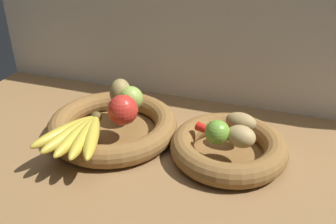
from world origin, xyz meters
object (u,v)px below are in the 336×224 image
object	(u,v)px
fruit_bowl_left	(113,126)
lime_near	(217,132)
potato_back	(241,122)
fruit_bowl_right	(229,148)
apple_red_right	(123,110)
apple_green_back	(131,98)
pear_brown	(120,92)
banana_bunch_front	(78,134)
chili_pepper	(219,136)
potato_small	(241,136)

from	to	relation	value
fruit_bowl_left	lime_near	bearing A→B (deg)	-7.07
fruit_bowl_left	potato_back	world-z (taller)	potato_back
fruit_bowl_right	apple_red_right	size ratio (longest dim) A/B	3.70
apple_green_back	pear_brown	distance (cm)	3.96
banana_bunch_front	apple_green_back	bearing A→B (deg)	73.15
apple_green_back	chili_pepper	world-z (taller)	apple_green_back
banana_bunch_front	lime_near	distance (cm)	32.38
apple_green_back	fruit_bowl_left	bearing A→B (deg)	-122.29
fruit_bowl_left	potato_back	bearing A→B (deg)	7.00
chili_pepper	potato_small	bearing A→B (deg)	14.44
fruit_bowl_right	potato_back	distance (cm)	6.95
potato_back	fruit_bowl_left	bearing A→B (deg)	-173.00
banana_bunch_front	pear_brown	bearing A→B (deg)	84.68
lime_near	chili_pepper	bearing A→B (deg)	78.51
apple_red_right	pear_brown	world-z (taller)	same
potato_back	lime_near	size ratio (longest dim) A/B	1.32
apple_red_right	fruit_bowl_right	bearing A→B (deg)	5.17
fruit_bowl_right	potato_small	distance (cm)	6.97
banana_bunch_front	potato_small	xyz separation A→B (cm)	(36.28, 10.02, 0.92)
apple_red_right	apple_green_back	bearing A→B (deg)	99.03
lime_near	fruit_bowl_right	bearing A→B (deg)	56.31
lime_near	potato_back	bearing A→B (deg)	61.02
potato_small	lime_near	size ratio (longest dim) A/B	1.19
fruit_bowl_left	potato_small	bearing A→B (deg)	-4.94
banana_bunch_front	potato_small	size ratio (longest dim) A/B	2.90
fruit_bowl_right	banana_bunch_front	xyz separation A→B (cm)	(-33.33, -12.96, 4.67)
potato_back	fruit_bowl_right	bearing A→B (deg)	-114.44
fruit_bowl_right	banana_bunch_front	size ratio (longest dim) A/B	1.43
fruit_bowl_right	chili_pepper	world-z (taller)	chili_pepper
pear_brown	potato_small	distance (cm)	35.76
pear_brown	potato_small	xyz separation A→B (cm)	(34.46, -9.49, -1.30)
fruit_bowl_left	apple_red_right	world-z (taller)	apple_red_right
potato_small	chili_pepper	bearing A→B (deg)	170.44
apple_red_right	potato_back	xyz separation A→B (cm)	(28.47, 6.45, -1.57)
fruit_bowl_right	apple_green_back	xyz separation A→B (cm)	(-27.84, 5.20, 6.34)
apple_green_back	lime_near	xyz separation A→B (cm)	(25.46, -8.76, -0.37)
apple_red_right	chili_pepper	size ratio (longest dim) A/B	0.58
apple_green_back	fruit_bowl_right	bearing A→B (deg)	-10.58
chili_pepper	apple_green_back	bearing A→B (deg)	-171.80
banana_bunch_front	lime_near	world-z (taller)	lime_near
banana_bunch_front	chili_pepper	size ratio (longest dim) A/B	1.51
potato_small	potato_back	size ratio (longest dim) A/B	0.90
fruit_bowl_right	pear_brown	world-z (taller)	pear_brown
apple_red_right	potato_small	distance (cm)	29.60
fruit_bowl_right	potato_small	bearing A→B (deg)	-45.00
fruit_bowl_left	apple_green_back	distance (cm)	8.84
fruit_bowl_left	pear_brown	world-z (taller)	pear_brown
banana_bunch_front	potato_back	size ratio (longest dim) A/B	2.61
fruit_bowl_right	apple_green_back	bearing A→B (deg)	169.42
fruit_bowl_right	potato_small	size ratio (longest dim) A/B	4.13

